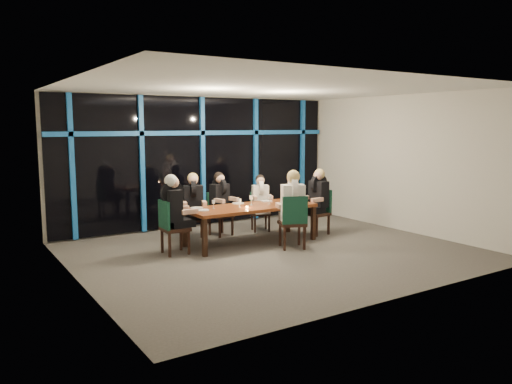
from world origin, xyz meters
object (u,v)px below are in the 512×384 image
Objects in this scene: dining_table at (251,209)px; chair_far_right at (260,209)px; diner_near_mid at (292,197)px; chair_end_right at (320,209)px; chair_near_mid at (293,219)px; chair_far_mid at (218,211)px; chair_end_left at (170,224)px; diner_end_left at (174,202)px; water_pitcher at (290,199)px; chair_far_left at (193,214)px; diner_far_right at (260,194)px; diner_far_mid at (221,194)px; diner_end_right at (317,192)px; diner_far_left at (193,197)px; wine_bottle at (301,196)px.

dining_table is 3.04× the size of chair_far_right.
diner_near_mid is at bearing -59.11° from dining_table.
chair_near_mid reaches higher than chair_end_right.
chair_far_mid is 0.96× the size of chair_end_right.
diner_near_mid is at bearing -66.48° from chair_end_right.
chair_end_left is (-2.51, -0.89, 0.08)m from chair_far_right.
chair_far_mid is 1.78m from diner_end_left.
water_pitcher is at bearing -62.37° from chair_far_mid.
diner_far_right is at bearing 17.29° from chair_far_left.
water_pitcher is at bearing -60.99° from diner_far_mid.
chair_far_right is 0.88× the size of diner_end_left.
chair_far_left is 1.26m from diner_end_left.
diner_far_right reaches higher than chair_near_mid.
diner_end_left is at bearing -97.40° from diner_end_right.
diner_far_left is (-0.03, -0.08, 0.37)m from chair_far_left.
dining_table is at bearing -89.82° from chair_end_left.
chair_far_mid is at bearing 99.88° from dining_table.
chair_far_mid is at bearing -49.71° from chair_near_mid.
dining_table is 2.61× the size of chair_end_left.
diner_end_right is (1.64, -0.07, 0.24)m from dining_table.
chair_far_mid is 0.95× the size of diner_end_left.
diner_far_right is at bearing -143.54° from diner_end_right.
chair_far_mid is at bearing -168.16° from diner_far_right.
diner_end_right reaches higher than chair_end_right.
chair_far_right is 1.21m from water_pitcher.
chair_end_left is 0.40m from diner_end_left.
diner_near_mid is (-0.34, -1.63, 0.16)m from diner_far_right.
wine_bottle is (-0.53, -0.10, -0.04)m from diner_end_right.
diner_end_left is 2.90× the size of wine_bottle.
diner_near_mid is at bearing -33.75° from chair_far_left.
chair_near_mid is 1.03× the size of diner_near_mid.
diner_end_right reaches higher than chair_far_left.
chair_near_mid is at bearing -135.53° from wine_bottle.
chair_far_right is 1.83m from chair_near_mid.
water_pitcher is (0.96, -1.16, -0.04)m from diner_far_mid.
chair_far_mid is at bearing 90.00° from diner_far_mid.
diner_near_mid is (2.14, -0.80, 0.42)m from chair_end_left.
chair_end_right is 2.16m from diner_far_mid.
chair_near_mid is at bearing 90.00° from diner_near_mid.
diner_near_mid is (-0.37, -1.70, 0.50)m from chair_far_right.
chair_near_mid is at bearing -112.00° from diner_end_left.
chair_far_right reaches higher than dining_table.
diner_end_left is (-1.42, -0.98, 0.43)m from chair_far_mid.
chair_end_left is at bearing -117.18° from diner_far_left.
chair_near_mid is (-1.30, -0.78, 0.03)m from chair_end_right.
diner_far_mid is at bearing -159.72° from chair_far_right.
dining_table is 2.54× the size of chair_near_mid.
chair_near_mid is 2.14m from diner_far_left.
wine_bottle is at bearing -53.08° from chair_far_mid.
diner_end_right is 0.86m from water_pitcher.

